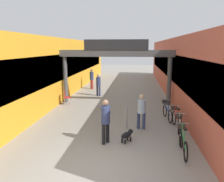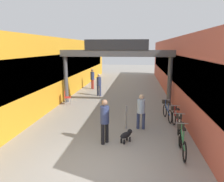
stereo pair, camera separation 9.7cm
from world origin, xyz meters
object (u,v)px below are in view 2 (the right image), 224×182
object	(u,v)px
bicycle_blue_farthest	(167,111)
bollard_post_metal	(126,117)
pedestrian_elderly_walking	(92,77)
pedestrian_companion	(141,109)
pedestrian_with_dog	(105,119)
bicycle_green_nearest	(182,141)
dog_on_leash	(126,135)
bicycle_silver_second	(179,129)
bicycle_red_third	(176,119)
cafe_chair_red_nearer	(66,96)
pedestrian_carrying_crate	(99,83)

from	to	relation	value
bicycle_blue_farthest	bollard_post_metal	distance (m)	2.52
pedestrian_elderly_walking	pedestrian_companion	bearing A→B (deg)	-65.88
pedestrian_with_dog	bicycle_blue_farthest	xyz separation A→B (m)	(2.71, 3.18, -0.55)
pedestrian_with_dog	bicycle_green_nearest	size ratio (longest dim) A/B	1.02
bollard_post_metal	dog_on_leash	bearing A→B (deg)	-86.08
dog_on_leash	bicycle_green_nearest	size ratio (longest dim) A/B	0.37
dog_on_leash	bicycle_silver_second	xyz separation A→B (m)	(2.06, 0.52, 0.15)
bicycle_green_nearest	pedestrian_companion	bearing A→B (deg)	123.28
bicycle_red_third	cafe_chair_red_nearer	distance (m)	7.13
bollard_post_metal	cafe_chair_red_nearer	size ratio (longest dim) A/B	1.20
pedestrian_carrying_crate	pedestrian_elderly_walking	bearing A→B (deg)	111.51
dog_on_leash	bicycle_green_nearest	bearing A→B (deg)	-18.71
pedestrian_carrying_crate	pedestrian_companion	bearing A→B (deg)	-64.84
dog_on_leash	cafe_chair_red_nearer	world-z (taller)	cafe_chair_red_nearer
bollard_post_metal	bicycle_silver_second	bearing A→B (deg)	-22.88
bicycle_silver_second	pedestrian_with_dog	bearing A→B (deg)	-165.72
bicycle_blue_farthest	dog_on_leash	bearing A→B (deg)	-122.53
cafe_chair_red_nearer	bollard_post_metal	bearing A→B (deg)	-43.07
dog_on_leash	bicycle_blue_farthest	size ratio (longest dim) A/B	0.38
pedestrian_elderly_walking	bollard_post_metal	distance (m)	9.86
bicycle_green_nearest	bollard_post_metal	xyz separation A→B (m)	(-2.06, 2.10, 0.11)
dog_on_leash	bicycle_red_third	xyz separation A→B (m)	(2.15, 1.75, 0.15)
pedestrian_with_dog	bicycle_green_nearest	bearing A→B (deg)	-9.24
pedestrian_with_dog	cafe_chair_red_nearer	distance (m)	6.33
bicycle_green_nearest	bicycle_blue_farthest	world-z (taller)	same
dog_on_leash	bicycle_red_third	world-z (taller)	bicycle_red_third
pedestrian_with_dog	pedestrian_carrying_crate	bearing A→B (deg)	101.61
pedestrian_elderly_walking	bicycle_blue_farthest	bearing A→B (deg)	-54.66
bicycle_silver_second	pedestrian_elderly_walking	bearing A→B (deg)	119.00
pedestrian_companion	pedestrian_carrying_crate	bearing A→B (deg)	115.16
pedestrian_carrying_crate	bicycle_blue_farthest	size ratio (longest dim) A/B	1.00
bicycle_silver_second	bollard_post_metal	world-z (taller)	bollard_post_metal
pedestrian_with_dog	dog_on_leash	size ratio (longest dim) A/B	2.73
pedestrian_carrying_crate	bicycle_blue_farthest	xyz separation A→B (m)	(4.39, -5.01, -0.52)
pedestrian_elderly_walking	bollard_post_metal	bearing A→B (deg)	-69.46
pedestrian_companion	cafe_chair_red_nearer	distance (m)	5.97
dog_on_leash	bicycle_blue_farthest	distance (m)	3.53
pedestrian_companion	pedestrian_elderly_walking	bearing A→B (deg)	114.12
bollard_post_metal	cafe_chair_red_nearer	xyz separation A→B (m)	(-4.00, 3.74, -0.00)
bicycle_green_nearest	bicycle_blue_farthest	xyz separation A→B (m)	(-0.06, 3.64, 0.00)
pedestrian_elderly_walking	cafe_chair_red_nearer	xyz separation A→B (m)	(-0.55, -5.48, -0.47)
pedestrian_carrying_crate	dog_on_leash	size ratio (longest dim) A/B	2.66
bicycle_green_nearest	bicycle_blue_farthest	size ratio (longest dim) A/B	1.00
pedestrian_carrying_crate	bicycle_green_nearest	bearing A→B (deg)	-62.72
bicycle_silver_second	bicycle_red_third	bearing A→B (deg)	85.99
dog_on_leash	pedestrian_companion	bearing A→B (deg)	68.93
pedestrian_with_dog	pedestrian_companion	world-z (taller)	pedestrian_with_dog
bicycle_red_third	bicycle_blue_farthest	bearing A→B (deg)	101.83
bicycle_blue_farthest	bollard_post_metal	world-z (taller)	bollard_post_metal
bicycle_silver_second	bollard_post_metal	distance (m)	2.35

